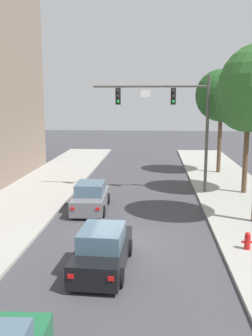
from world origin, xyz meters
TOP-DOWN VIEW (x-y plane):
  - ground_plane at (0.00, 0.00)m, footprint 120.00×120.00m
  - traffic_signal_mast at (2.45, 9.30)m, footprint 7.46×0.38m
  - car_lead_grey at (-2.28, 4.95)m, footprint 1.92×4.28m
  - car_following_black at (-0.60, -2.46)m, footprint 1.98×4.31m
  - fire_hydrant at (5.04, -0.53)m, footprint 0.48×0.24m
  - street_tree_second at (7.09, 9.15)m, footprint 4.34×4.34m
  - street_tree_third at (6.58, 16.15)m, footprint 4.20×4.20m

SIDE VIEW (x-z plane):
  - ground_plane at x=0.00m, z-range 0.00..0.00m
  - fire_hydrant at x=5.04m, z-range 0.15..0.87m
  - car_lead_grey at x=-2.28m, z-range -0.08..1.52m
  - car_following_black at x=-0.60m, z-range -0.08..1.52m
  - traffic_signal_mast at x=2.45m, z-range 1.63..9.13m
  - street_tree_second at x=7.09m, z-range 2.09..10.37m
  - street_tree_third at x=6.58m, z-range 2.22..10.62m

